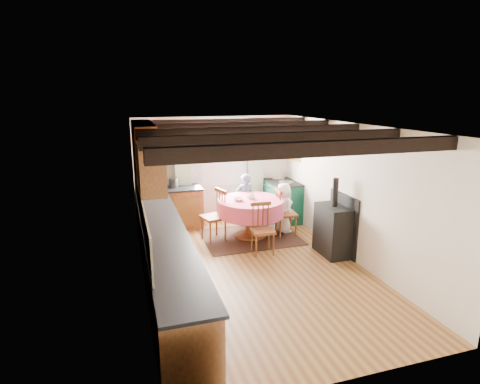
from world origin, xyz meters
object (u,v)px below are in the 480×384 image
object	(u,v)px
dining_table	(251,219)
child_far	(245,200)
chair_near	(263,229)
cast_iron_stove	(334,217)
aga_range	(281,200)
chair_left	(213,215)
child_right	(284,208)
cup	(252,197)
chair_right	(286,212)

from	to	relation	value
dining_table	child_far	xyz separation A→B (m)	(0.12, 0.73, 0.19)
chair_near	child_far	world-z (taller)	child_far
dining_table	chair_near	size ratio (longest dim) A/B	1.42
dining_table	cast_iron_stove	distance (m)	1.74
aga_range	dining_table	bearing A→B (deg)	-140.38
chair_left	cast_iron_stove	distance (m)	2.35
child_right	cup	bearing A→B (deg)	83.90
aga_range	child_far	bearing A→B (deg)	-171.20
aga_range	cup	size ratio (longest dim) A/B	9.45
child_far	chair_left	bearing A→B (deg)	38.38
chair_near	chair_left	xyz separation A→B (m)	(-0.72, 0.92, 0.05)
child_far	dining_table	bearing A→B (deg)	82.88
child_far	child_right	size ratio (longest dim) A/B	1.11
chair_left	cast_iron_stove	bearing A→B (deg)	39.68
cup	child_right	bearing A→B (deg)	7.71
dining_table	chair_near	bearing A→B (deg)	-93.07
chair_near	chair_right	bearing A→B (deg)	48.24
aga_range	chair_near	bearing A→B (deg)	-122.67
cast_iron_stove	child_far	world-z (taller)	cast_iron_stove
chair_left	child_right	bearing A→B (deg)	74.95
cup	chair_right	bearing A→B (deg)	-5.53
aga_range	child_right	bearing A→B (deg)	-110.09
chair_left	child_right	size ratio (longest dim) A/B	0.97
chair_right	child_right	world-z (taller)	child_right
cast_iron_stove	child_right	bearing A→B (deg)	106.33
aga_range	child_right	distance (m)	0.83
chair_near	cup	world-z (taller)	chair_near
cup	dining_table	bearing A→B (deg)	168.06
dining_table	aga_range	size ratio (longest dim) A/B	1.31
chair_near	child_right	distance (m)	1.24
cast_iron_stove	child_right	xyz separation A→B (m)	(-0.39, 1.35, -0.18)
dining_table	child_far	distance (m)	0.76
chair_left	child_far	world-z (taller)	child_far
chair_near	dining_table	bearing A→B (deg)	91.33
child_right	cup	size ratio (longest dim) A/B	9.91
cast_iron_stove	child_far	distance (m)	2.24
chair_near	cup	distance (m)	0.92
cast_iron_stove	chair_left	bearing A→B (deg)	145.28
dining_table	child_right	world-z (taller)	child_right
chair_near	chair_right	world-z (taller)	chair_right
child_right	aga_range	bearing A→B (deg)	-33.90
dining_table	chair_right	bearing A→B (deg)	-5.81
dining_table	chair_right	size ratio (longest dim) A/B	1.34
child_far	child_right	bearing A→B (deg)	137.74
chair_near	cast_iron_stove	bearing A→B (deg)	-14.56
chair_right	child_right	size ratio (longest dim) A/B	0.93
chair_left	cast_iron_stove	world-z (taller)	cast_iron_stove
cast_iron_stove	chair_near	bearing A→B (deg)	161.04
child_far	cast_iron_stove	bearing A→B (deg)	119.76
aga_range	cast_iron_stove	world-z (taller)	cast_iron_stove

